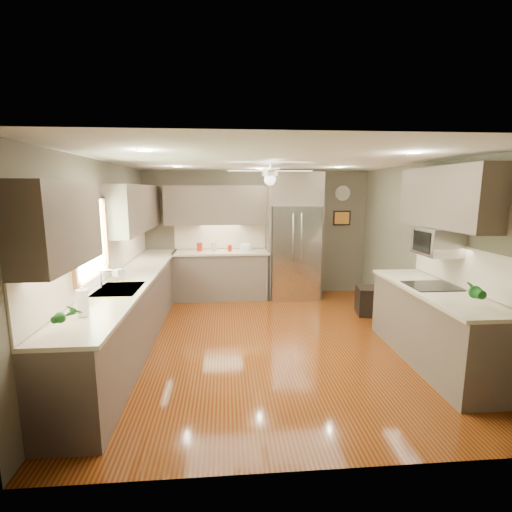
{
  "coord_description": "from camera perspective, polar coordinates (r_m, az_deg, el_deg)",
  "views": [
    {
      "loc": [
        -0.63,
        -4.96,
        2.12
      ],
      "look_at": [
        -0.17,
        0.6,
        1.12
      ],
      "focal_mm": 26.0,
      "sensor_mm": 36.0,
      "label": 1
    }
  ],
  "objects": [
    {
      "name": "floor",
      "position": [
        5.43,
        2.37,
        -12.84
      ],
      "size": [
        5.0,
        5.0,
        0.0
      ],
      "primitive_type": "plane",
      "color": "#501A0A",
      "rests_on": "ground"
    },
    {
      "name": "ceiling",
      "position": [
        5.01,
        2.58,
        14.48
      ],
      "size": [
        5.0,
        5.0,
        0.0
      ],
      "primitive_type": "plane",
      "rotation": [
        3.14,
        0.0,
        0.0
      ],
      "color": "white",
      "rests_on": "ground"
    },
    {
      "name": "wall_back",
      "position": [
        7.54,
        0.11,
        3.53
      ],
      "size": [
        4.5,
        0.0,
        4.5
      ],
      "primitive_type": "plane",
      "rotation": [
        1.57,
        0.0,
        0.0
      ],
      "color": "brown",
      "rests_on": "ground"
    },
    {
      "name": "wall_front",
      "position": [
        2.68,
        9.17,
        -8.92
      ],
      "size": [
        4.5,
        0.0,
        4.5
      ],
      "primitive_type": "plane",
      "rotation": [
        -1.57,
        0.0,
        0.0
      ],
      "color": "brown",
      "rests_on": "ground"
    },
    {
      "name": "wall_left",
      "position": [
        5.29,
        -22.48,
        -0.09
      ],
      "size": [
        0.0,
        5.0,
        5.0
      ],
      "primitive_type": "plane",
      "rotation": [
        1.57,
        0.0,
        1.57
      ],
      "color": "brown",
      "rests_on": "ground"
    },
    {
      "name": "wall_right",
      "position": [
        5.8,
        25.11,
        0.55
      ],
      "size": [
        0.0,
        5.0,
        5.0
      ],
      "primitive_type": "plane",
      "rotation": [
        1.57,
        0.0,
        -1.57
      ],
      "color": "brown",
      "rests_on": "ground"
    },
    {
      "name": "canister_a",
      "position": [
        7.29,
        -8.66,
        1.36
      ],
      "size": [
        0.13,
        0.13,
        0.18
      ],
      "primitive_type": "cylinder",
      "rotation": [
        0.0,
        0.0,
        -0.17
      ],
      "color": "maroon",
      "rests_on": "back_run"
    },
    {
      "name": "canister_c",
      "position": [
        7.23,
        -6.47,
        1.42
      ],
      "size": [
        0.11,
        0.11,
        0.18
      ],
      "primitive_type": "cylinder",
      "rotation": [
        0.0,
        0.0,
        -0.04
      ],
      "color": "beige",
      "rests_on": "back_run"
    },
    {
      "name": "canister_d",
      "position": [
        7.24,
        -4.07,
        1.23
      ],
      "size": [
        0.1,
        0.1,
        0.12
      ],
      "primitive_type": "cylinder",
      "rotation": [
        0.0,
        0.0,
        0.28
      ],
      "color": "maroon",
      "rests_on": "back_run"
    },
    {
      "name": "soap_bottle",
      "position": [
        5.27,
        -20.41,
        -2.34
      ],
      "size": [
        0.12,
        0.12,
        0.2
      ],
      "primitive_type": "imported",
      "rotation": [
        0.0,
        0.0,
        -0.38
      ],
      "color": "white",
      "rests_on": "left_run"
    },
    {
      "name": "potted_plant_left",
      "position": [
        3.51,
        -26.83,
        -8.03
      ],
      "size": [
        0.19,
        0.16,
        0.31
      ],
      "primitive_type": "imported",
      "rotation": [
        0.0,
        0.0,
        -0.37
      ],
      "color": "#195A1A",
      "rests_on": "left_run"
    },
    {
      "name": "potted_plant_right",
      "position": [
        4.44,
        30.68,
        -4.67
      ],
      "size": [
        0.18,
        0.15,
        0.31
      ],
      "primitive_type": "imported",
      "rotation": [
        0.0,
        0.0,
        -0.06
      ],
      "color": "#195A1A",
      "rests_on": "right_run"
    },
    {
      "name": "bowl",
      "position": [
        7.29,
        -1.57,
        1.07
      ],
      "size": [
        0.28,
        0.28,
        0.06
      ],
      "primitive_type": "imported",
      "rotation": [
        0.0,
        0.0,
        -0.19
      ],
      "color": "beige",
      "rests_on": "back_run"
    },
    {
      "name": "left_run",
      "position": [
        5.53,
        -18.52,
        -7.61
      ],
      "size": [
        0.65,
        4.7,
        1.45
      ],
      "color": "brown",
      "rests_on": "ground"
    },
    {
      "name": "back_run",
      "position": [
        7.35,
        -5.34,
        -2.75
      ],
      "size": [
        1.85,
        0.65,
        1.45
      ],
      "color": "brown",
      "rests_on": "ground"
    },
    {
      "name": "uppers",
      "position": [
        5.68,
        -5.89,
        7.59
      ],
      "size": [
        4.5,
        4.7,
        0.95
      ],
      "color": "brown",
      "rests_on": "wall_left"
    },
    {
      "name": "window",
      "position": [
        4.77,
        -24.18,
        2.39
      ],
      "size": [
        0.05,
        1.12,
        0.92
      ],
      "color": "#BFF2B2",
      "rests_on": "wall_left"
    },
    {
      "name": "sink",
      "position": [
        4.8,
        -20.37,
        -5.13
      ],
      "size": [
        0.5,
        0.7,
        0.32
      ],
      "color": "silver",
      "rests_on": "left_run"
    },
    {
      "name": "refrigerator",
      "position": [
        7.3,
        5.83,
        2.77
      ],
      "size": [
        1.06,
        0.75,
        2.45
      ],
      "color": "silver",
      "rests_on": "ground"
    },
    {
      "name": "right_run",
      "position": [
        5.15,
        25.75,
        -9.42
      ],
      "size": [
        0.7,
        2.2,
        1.45
      ],
      "color": "brown",
      "rests_on": "ground"
    },
    {
      "name": "microwave",
      "position": [
        5.19,
        26.13,
        2.02
      ],
      "size": [
        0.43,
        0.55,
        0.34
      ],
      "color": "silver",
      "rests_on": "wall_right"
    },
    {
      "name": "ceiling_fan",
      "position": [
        5.3,
        2.15,
        12.43
      ],
      "size": [
        1.18,
        1.18,
        0.32
      ],
      "color": "white",
      "rests_on": "ceiling"
    },
    {
      "name": "recessed_lights",
      "position": [
        5.41,
        1.6,
        14.11
      ],
      "size": [
        2.84,
        3.14,
        0.01
      ],
      "color": "white",
      "rests_on": "ceiling"
    },
    {
      "name": "wall_clock",
      "position": [
        7.81,
        13.2,
        9.38
      ],
      "size": [
        0.3,
        0.03,
        0.3
      ],
      "color": "white",
      "rests_on": "wall_back"
    },
    {
      "name": "framed_print",
      "position": [
        7.83,
        13.06,
        5.72
      ],
      "size": [
        0.36,
        0.03,
        0.3
      ],
      "color": "black",
      "rests_on": "wall_back"
    },
    {
      "name": "stool",
      "position": [
        6.71,
        17.16,
        -6.6
      ],
      "size": [
        0.51,
        0.51,
        0.5
      ],
      "color": "black",
      "rests_on": "ground"
    },
    {
      "name": "paper_towel",
      "position": [
        3.86,
        -25.1,
        -6.48
      ],
      "size": [
        0.11,
        0.11,
        0.27
      ],
      "color": "white",
      "rests_on": "left_run"
    }
  ]
}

